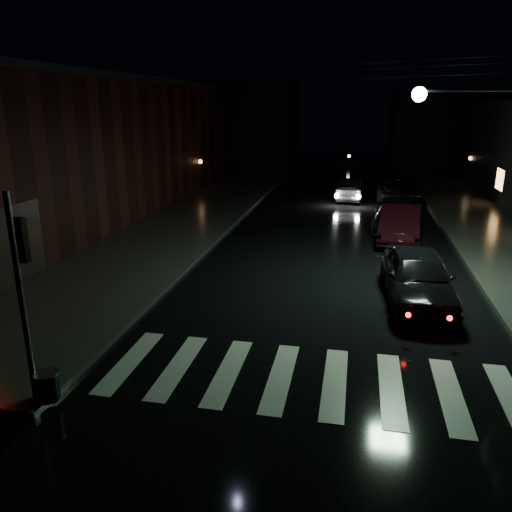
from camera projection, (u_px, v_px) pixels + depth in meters
The scene contains 13 objects.
ground at pixel (171, 377), 11.10m from camera, with size 120.00×120.00×0.00m, color black.
sidewalk_left at pixel (176, 223), 25.15m from camera, with size 6.00×44.00×0.15m, color #282826.
sidewalk_right at pixel (494, 238), 22.32m from camera, with size 4.00×44.00×0.15m, color #282826.
building_left at pixel (65, 148), 27.33m from camera, with size 10.00×36.00×7.00m, color black.
building_far_left at pixel (230, 121), 53.99m from camera, with size 14.00×10.00×8.00m, color black.
building_far_right at pixel (464, 128), 49.61m from camera, with size 14.00×10.00×7.00m, color black.
crosswalk at pixel (307, 380), 11.01m from camera, with size 9.00×3.00×0.01m, color beige.
signal_pole_corner at pixel (35, 335), 9.69m from camera, with size 0.68×0.61×4.20m.
parked_car_a at pixel (418, 277), 15.08m from camera, with size 1.93×4.80×1.64m, color black.
parked_car_b at pixel (400, 223), 22.00m from camera, with size 1.66×4.77×1.57m, color black.
parked_car_c at pixel (396, 215), 23.97m from camera, with size 1.97×4.84×1.40m, color black.
parked_car_d at pixel (397, 186), 31.63m from camera, with size 2.61×5.65×1.57m, color black.
oncoming_car at pixel (351, 189), 31.29m from camera, with size 1.45×4.17×1.37m, color black.
Camera 1 is at (3.80, -9.25, 5.85)m, focal length 35.00 mm.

